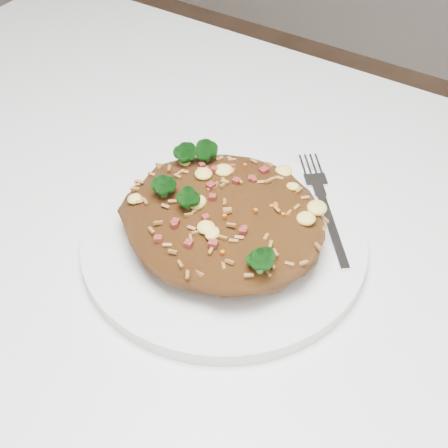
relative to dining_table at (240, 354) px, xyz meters
The scene contains 4 objects.
dining_table is the anchor object (origin of this frame).
plate 0.11m from the dining_table, 137.64° to the left, with size 0.26×0.26×0.01m, color white.
fried_rice 0.15m from the dining_table, 138.12° to the left, with size 0.19×0.17×0.07m.
fork 0.16m from the dining_table, 79.88° to the left, with size 0.11×0.13×0.00m.
Camera 1 is at (0.18, -0.30, 1.17)m, focal length 50.00 mm.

